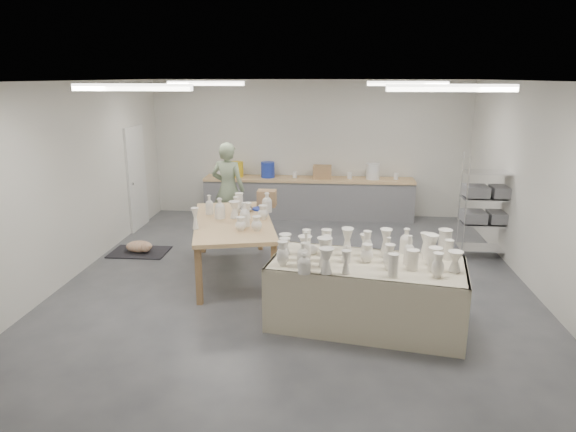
# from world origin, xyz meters

# --- Properties ---
(room) EXTENTS (8.00, 8.02, 3.00)m
(room) POSITION_xyz_m (-0.11, 0.08, 2.06)
(room) COLOR #424449
(room) RESTS_ON ground
(back_counter) EXTENTS (4.60, 0.60, 1.24)m
(back_counter) POSITION_xyz_m (-0.01, 3.68, 0.49)
(back_counter) COLOR tan
(back_counter) RESTS_ON ground
(wire_shelf) EXTENTS (0.88, 0.48, 1.80)m
(wire_shelf) POSITION_xyz_m (3.20, 1.40, 0.92)
(wire_shelf) COLOR silver
(wire_shelf) RESTS_ON ground
(drying_table) EXTENTS (2.55, 1.54, 1.21)m
(drying_table) POSITION_xyz_m (0.98, -1.38, 0.47)
(drying_table) COLOR olive
(drying_table) RESTS_ON ground
(work_table) EXTENTS (1.68, 2.56, 1.24)m
(work_table) POSITION_xyz_m (-0.95, 0.32, 0.89)
(work_table) COLOR tan
(work_table) RESTS_ON ground
(rug) EXTENTS (1.00, 0.70, 0.02)m
(rug) POSITION_xyz_m (-2.90, 1.04, 0.01)
(rug) COLOR black
(rug) RESTS_ON ground
(cat) EXTENTS (0.54, 0.44, 0.20)m
(cat) POSITION_xyz_m (-2.88, 1.02, 0.12)
(cat) COLOR white
(cat) RESTS_ON rug
(potter) EXTENTS (0.75, 0.58, 1.85)m
(potter) POSITION_xyz_m (-1.51, 2.28, 0.92)
(potter) COLOR gray
(potter) RESTS_ON ground
(red_stool) EXTENTS (0.38, 0.38, 0.35)m
(red_stool) POSITION_xyz_m (-1.51, 2.55, 0.32)
(red_stool) COLOR #B2192C
(red_stool) RESTS_ON ground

